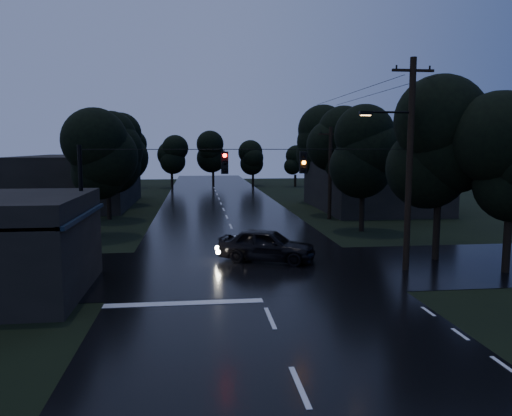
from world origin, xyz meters
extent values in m
plane|color=black|center=(0.00, 0.00, 0.00)|extent=(160.00, 160.00, 0.00)
cube|color=black|center=(0.00, 30.00, 0.00)|extent=(12.00, 120.00, 0.02)
cube|color=black|center=(0.00, 12.00, 0.00)|extent=(60.00, 9.00, 0.02)
cube|color=black|center=(-10.00, 9.00, 3.20)|extent=(6.00, 7.00, 0.12)
cube|color=black|center=(-7.00, 9.00, 3.20)|extent=(0.30, 7.00, 0.15)
cylinder|color=black|center=(-7.20, 6.00, 1.50)|extent=(0.10, 0.10, 3.00)
cylinder|color=black|center=(-7.20, 12.00, 1.50)|extent=(0.10, 0.10, 3.00)
cube|color=#FFE166|center=(-7.05, 7.50, 2.50)|extent=(0.06, 1.60, 0.50)
cube|color=#FFE166|center=(-7.05, 10.20, 2.50)|extent=(0.06, 1.20, 0.50)
cube|color=black|center=(14.00, 34.00, 2.20)|extent=(10.00, 14.00, 4.40)
cube|color=black|center=(-14.00, 40.00, 2.50)|extent=(10.00, 16.00, 5.00)
cylinder|color=black|center=(7.50, 11.00, 5.00)|extent=(0.30, 0.30, 10.00)
cube|color=black|center=(7.50, 11.00, 9.40)|extent=(2.00, 0.12, 0.12)
cylinder|color=black|center=(6.40, 11.00, 7.50)|extent=(2.20, 0.10, 0.10)
cube|color=black|center=(5.30, 11.00, 7.45)|extent=(0.60, 0.25, 0.18)
cube|color=#FFB266|center=(5.30, 11.00, 7.35)|extent=(0.45, 0.18, 0.03)
cylinder|color=black|center=(8.30, 28.00, 3.75)|extent=(0.30, 0.30, 7.50)
cube|color=black|center=(8.30, 28.00, 6.90)|extent=(2.00, 0.12, 0.12)
cylinder|color=black|center=(-7.50, 11.00, 3.00)|extent=(0.18, 0.18, 6.00)
cylinder|color=black|center=(0.00, 11.00, 5.80)|extent=(15.00, 0.03, 0.03)
cube|color=black|center=(-1.20, 11.00, 5.20)|extent=(0.32, 0.25, 1.00)
sphere|color=#FF0C07|center=(-1.20, 10.85, 5.20)|extent=(0.18, 0.18, 0.18)
cube|color=black|center=(2.40, 11.00, 5.20)|extent=(0.32, 0.25, 1.00)
sphere|color=orange|center=(2.40, 10.85, 5.20)|extent=(0.18, 0.18, 0.18)
cylinder|color=black|center=(10.00, 13.00, 1.40)|extent=(0.36, 0.36, 2.80)
sphere|color=black|center=(10.00, 13.00, 4.80)|extent=(4.48, 4.48, 4.48)
sphere|color=black|center=(10.00, 13.00, 6.00)|extent=(4.48, 4.48, 4.48)
sphere|color=black|center=(10.00, 13.00, 7.20)|extent=(4.48, 4.48, 4.48)
cylinder|color=black|center=(12.00, 10.00, 1.22)|extent=(0.36, 0.36, 2.45)
sphere|color=black|center=(12.00, 10.00, 4.20)|extent=(3.92, 3.92, 3.92)
sphere|color=black|center=(12.00, 10.00, 5.25)|extent=(3.92, 3.92, 3.92)
cylinder|color=black|center=(-9.00, 22.00, 1.22)|extent=(0.36, 0.36, 2.45)
sphere|color=black|center=(-9.00, 22.00, 4.20)|extent=(3.92, 3.92, 3.92)
sphere|color=black|center=(-9.00, 22.00, 5.25)|extent=(3.92, 3.92, 3.92)
sphere|color=black|center=(-9.00, 22.00, 6.30)|extent=(3.92, 3.92, 3.92)
cylinder|color=black|center=(-9.60, 30.00, 1.31)|extent=(0.36, 0.36, 2.62)
sphere|color=black|center=(-9.60, 30.00, 4.50)|extent=(4.20, 4.20, 4.20)
sphere|color=black|center=(-9.60, 30.00, 5.62)|extent=(4.20, 4.20, 4.20)
sphere|color=black|center=(-9.60, 30.00, 6.75)|extent=(4.20, 4.20, 4.20)
cylinder|color=black|center=(-10.20, 40.00, 1.40)|extent=(0.36, 0.36, 2.80)
sphere|color=black|center=(-10.20, 40.00, 4.80)|extent=(4.48, 4.48, 4.48)
sphere|color=black|center=(-10.20, 40.00, 6.00)|extent=(4.48, 4.48, 4.48)
sphere|color=black|center=(-10.20, 40.00, 7.20)|extent=(4.48, 4.48, 4.48)
cylinder|color=black|center=(9.00, 22.00, 1.31)|extent=(0.36, 0.36, 2.62)
sphere|color=black|center=(9.00, 22.00, 4.50)|extent=(4.20, 4.20, 4.20)
sphere|color=black|center=(9.00, 22.00, 5.62)|extent=(4.20, 4.20, 4.20)
sphere|color=black|center=(9.00, 22.00, 6.75)|extent=(4.20, 4.20, 4.20)
cylinder|color=black|center=(9.60, 30.00, 1.40)|extent=(0.36, 0.36, 2.80)
sphere|color=black|center=(9.60, 30.00, 4.80)|extent=(4.48, 4.48, 4.48)
sphere|color=black|center=(9.60, 30.00, 6.00)|extent=(4.48, 4.48, 4.48)
sphere|color=black|center=(9.60, 30.00, 7.20)|extent=(4.48, 4.48, 4.48)
cylinder|color=black|center=(10.20, 40.00, 1.49)|extent=(0.36, 0.36, 2.97)
sphere|color=black|center=(10.20, 40.00, 5.10)|extent=(4.76, 4.76, 4.76)
sphere|color=black|center=(10.20, 40.00, 6.38)|extent=(4.76, 4.76, 4.76)
sphere|color=black|center=(10.20, 40.00, 7.65)|extent=(4.76, 4.76, 4.76)
imported|color=black|center=(1.10, 13.67, 0.86)|extent=(5.41, 3.79, 1.71)
camera|label=1|loc=(-2.45, -11.49, 5.94)|focal=35.00mm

